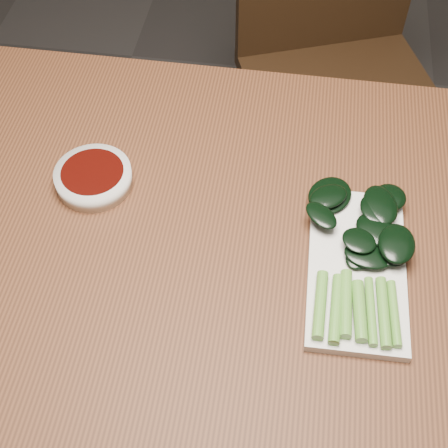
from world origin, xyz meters
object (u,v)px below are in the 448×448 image
table (231,277)px  gai_lan (365,245)px  chair_far (338,62)px  serving_plate (356,268)px  sauce_bowl (94,177)px

table → gai_lan: bearing=5.6°
gai_lan → table: bearing=-174.4°
chair_far → gai_lan: 0.82m
table → gai_lan: gai_lan is taller
chair_far → gai_lan: bearing=-109.2°
table → serving_plate: (0.18, -0.01, 0.08)m
sauce_bowl → serving_plate: 0.42m
serving_plate → gai_lan: gai_lan is taller
table → serving_plate: serving_plate is taller
table → serving_plate: bearing=-2.5°
table → serving_plate: size_ratio=5.23×
table → gai_lan: size_ratio=4.81×
sauce_bowl → gai_lan: size_ratio=0.40×
serving_plate → gai_lan: (0.01, 0.03, 0.02)m
table → chair_far: 0.82m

